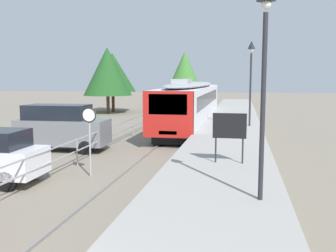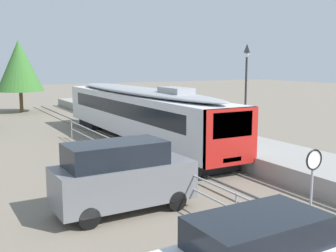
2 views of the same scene
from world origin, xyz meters
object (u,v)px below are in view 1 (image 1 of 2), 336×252
object	(u,v)px
speed_limit_sign	(89,124)
parked_van_grey	(62,127)
platform_notice_board	(230,128)
commuter_train	(191,101)
platform_lamp_near_end	(265,50)
platform_lamp_mid_platform	(251,67)

from	to	relation	value
speed_limit_sign	parked_van_grey	bearing A→B (deg)	126.37
platform_notice_board	commuter_train	bearing A→B (deg)	102.19
speed_limit_sign	parked_van_grey	size ratio (longest dim) A/B	0.57
commuter_train	platform_notice_board	xyz separation A→B (m)	(3.53, -16.35, 0.04)
platform_lamp_near_end	parked_van_grey	bearing A→B (deg)	136.68
speed_limit_sign	parked_van_grey	world-z (taller)	speed_limit_sign
platform_lamp_near_end	platform_notice_board	size ratio (longest dim) A/B	2.97
platform_lamp_mid_platform	speed_limit_sign	distance (m)	12.75
platform_lamp_near_end	commuter_train	bearing A→B (deg)	102.28
platform_lamp_mid_platform	platform_notice_board	xyz separation A→B (m)	(-0.92, -11.14, -2.44)
commuter_train	platform_lamp_near_end	world-z (taller)	platform_lamp_near_end
platform_lamp_near_end	platform_lamp_mid_platform	world-z (taller)	same
commuter_train	speed_limit_sign	world-z (taller)	commuter_train
parked_van_grey	platform_lamp_mid_platform	bearing A→B (deg)	29.32
commuter_train	platform_lamp_mid_platform	bearing A→B (deg)	-49.48
platform_notice_board	parked_van_grey	world-z (taller)	platform_notice_board
platform_notice_board	parked_van_grey	size ratio (longest dim) A/B	0.36
speed_limit_sign	commuter_train	bearing A→B (deg)	82.95
platform_lamp_near_end	platform_lamp_mid_platform	xyz separation A→B (m)	(0.00, 15.24, 0.00)
platform_lamp_near_end	speed_limit_sign	world-z (taller)	platform_lamp_near_end
speed_limit_sign	platform_lamp_mid_platform	bearing A→B (deg)	59.08
platform_lamp_near_end	speed_limit_sign	bearing A→B (deg)	144.88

